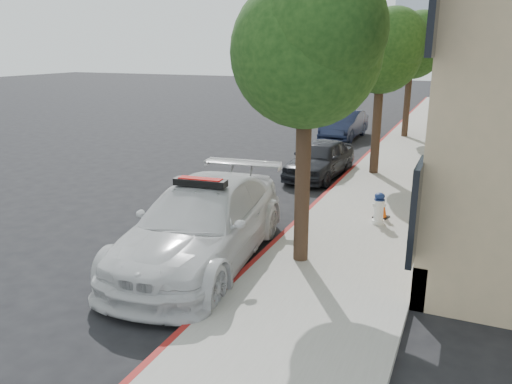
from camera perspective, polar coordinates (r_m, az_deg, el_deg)
The scene contains 11 objects.
ground at distance 13.24m, azimuth -4.14°, elevation -2.95°, with size 120.00×120.00×0.00m, color black.
sidewalk at distance 21.61m, azimuth 17.04°, elevation 4.15°, with size 3.20×50.00×0.15m, color gray.
curb_strip at distance 21.82m, azimuth 13.02°, elevation 4.56°, with size 0.12×50.00×0.15m, color maroon.
tree_near at distance 9.50m, azimuth 5.88°, elevation 15.73°, with size 2.92×2.82×5.62m.
tree_mid at distance 17.30m, azimuth 14.25°, elevation 15.17°, with size 2.77×2.64×5.43m.
tree_far at distance 25.22m, azimuth 17.44°, elevation 15.65°, with size 3.10×3.00×5.81m.
police_car at distance 10.40m, azimuth -6.22°, elevation -3.60°, with size 2.90×5.91×1.80m.
parked_car_mid at distance 17.29m, azimuth 7.33°, elevation 3.80°, with size 1.54×3.82×1.30m, color black.
parked_car_far at distance 25.00m, azimuth 10.06°, elevation 7.58°, with size 1.42×4.09×1.35m, color #141B33.
fire_hydrant at distance 12.58m, azimuth 13.87°, elevation -1.86°, with size 0.34×0.31×0.79m.
traffic_cone at distance 13.07m, azimuth 14.19°, elevation -1.46°, with size 0.42×0.42×0.67m.
Camera 1 is at (5.82, -11.07, 4.35)m, focal length 35.00 mm.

